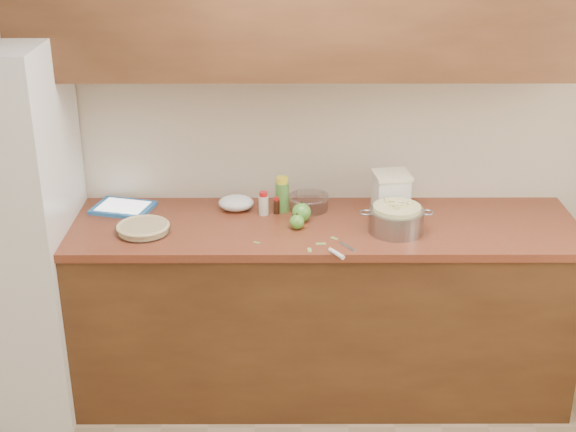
{
  "coord_description": "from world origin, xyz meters",
  "views": [
    {
      "loc": [
        -0.07,
        -2.01,
        2.47
      ],
      "look_at": [
        -0.06,
        1.43,
        0.98
      ],
      "focal_mm": 50.0,
      "sensor_mm": 36.0,
      "label": 1
    }
  ],
  "objects_px": {
    "colander": "(396,219)",
    "tablet": "(123,208)",
    "pie": "(143,228)",
    "flour_canister": "(391,193)"
  },
  "relations": [
    {
      "from": "colander",
      "to": "tablet",
      "type": "height_order",
      "value": "colander"
    },
    {
      "from": "colander",
      "to": "tablet",
      "type": "distance_m",
      "value": 1.34
    },
    {
      "from": "pie",
      "to": "flour_canister",
      "type": "distance_m",
      "value": 1.19
    },
    {
      "from": "pie",
      "to": "tablet",
      "type": "height_order",
      "value": "pie"
    },
    {
      "from": "pie",
      "to": "colander",
      "type": "xyz_separation_m",
      "value": [
        1.17,
        0.01,
        0.04
      ]
    },
    {
      "from": "flour_canister",
      "to": "tablet",
      "type": "xyz_separation_m",
      "value": [
        -1.32,
        0.06,
        -0.1
      ]
    },
    {
      "from": "tablet",
      "to": "pie",
      "type": "bearing_deg",
      "value": -47.5
    },
    {
      "from": "pie",
      "to": "colander",
      "type": "height_order",
      "value": "colander"
    },
    {
      "from": "pie",
      "to": "colander",
      "type": "distance_m",
      "value": 1.17
    },
    {
      "from": "pie",
      "to": "tablet",
      "type": "bearing_deg",
      "value": 117.87
    }
  ]
}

